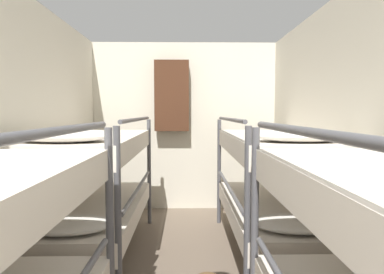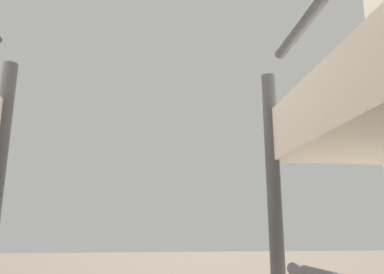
{
  "view_description": "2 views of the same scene",
  "coord_description": "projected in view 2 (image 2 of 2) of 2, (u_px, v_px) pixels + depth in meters",
  "views": [
    {
      "loc": [
        0.02,
        0.52,
        1.29
      ],
      "look_at": [
        0.08,
        3.95,
        1.04
      ],
      "focal_mm": 32.0,
      "sensor_mm": 36.0,
      "label": 1
    },
    {
      "loc": [
        -0.02,
        1.69,
        0.72
      ],
      "look_at": [
        -0.14,
        0.64,
        0.98
      ],
      "focal_mm": 35.0,
      "sensor_mm": 36.0,
      "label": 2
    }
  ],
  "objects": []
}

